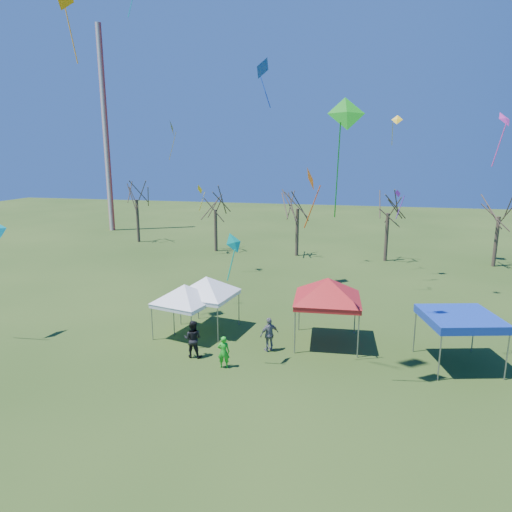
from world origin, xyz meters
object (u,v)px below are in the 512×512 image
at_px(radio_mast, 106,131).
at_px(person_grey, 269,334).
at_px(person_dark, 193,339).
at_px(tree_1, 215,195).
at_px(person_green, 224,352).
at_px(tree_4, 501,198).
at_px(tent_white_mid, 206,280).
at_px(tree_2, 298,191).
at_px(tree_3, 389,196).
at_px(tent_red, 328,282).
at_px(tent_blue, 460,319).
at_px(tree_0, 136,184).
at_px(tent_white_west, 184,288).

xyz_separation_m(radio_mast, person_grey, (27.36, -31.94, -11.61)).
height_order(radio_mast, person_dark, radio_mast).
bearing_deg(person_dark, tree_1, -76.31).
bearing_deg(person_green, person_dark, -33.20).
bearing_deg(tree_1, person_dark, -74.74).
relative_size(tree_4, tent_white_mid, 1.94).
distance_m(radio_mast, person_dark, 42.67).
bearing_deg(radio_mast, person_dark, -54.57).
bearing_deg(tree_2, tree_3, -2.27).
bearing_deg(person_dark, tent_red, -154.70).
relative_size(tree_4, tent_blue, 2.01).
relative_size(tree_0, tent_red, 1.80).
height_order(tree_3, tree_4, tree_3).
relative_size(tree_2, tent_white_west, 2.18).
distance_m(tree_0, tent_white_west, 29.09).
relative_size(radio_mast, tent_blue, 6.37).
relative_size(tent_white_mid, tent_blue, 1.04).
height_order(tree_2, tent_blue, tree_2).
bearing_deg(tree_4, tent_blue, -108.01).
relative_size(tree_0, tree_3, 1.07).
xyz_separation_m(tent_white_mid, tent_blue, (13.01, -1.58, -0.61)).
height_order(radio_mast, tree_1, radio_mast).
height_order(tree_3, tent_red, tree_3).
bearing_deg(tent_white_mid, tent_red, -2.99).
bearing_deg(person_green, tent_white_west, -55.65).
height_order(tent_red, person_green, tent_red).
xyz_separation_m(tree_0, tent_white_west, (15.33, -24.44, -3.73)).
distance_m(tree_1, tent_blue, 29.47).
bearing_deg(tree_4, person_dark, -129.78).
bearing_deg(tree_3, tree_0, 172.92).
bearing_deg(tent_blue, tent_white_west, 178.13).
distance_m(tree_1, tent_red, 24.69).
height_order(tree_4, person_grey, tree_4).
bearing_deg(tree_1, person_grey, -65.85).
distance_m(tree_1, tent_white_west, 22.54).
bearing_deg(tent_red, tree_4, 56.84).
bearing_deg(tree_2, tree_1, 178.15).
xyz_separation_m(tree_4, tent_white_west, (-20.87, -21.06, -3.30)).
bearing_deg(radio_mast, tree_4, -12.99).
bearing_deg(tree_2, person_dark, -94.36).
height_order(tree_0, tent_white_west, tree_0).
xyz_separation_m(radio_mast, person_dark, (23.81, -33.47, -11.55)).
height_order(radio_mast, tent_white_west, radio_mast).
bearing_deg(tent_blue, tree_3, 96.17).
bearing_deg(tent_blue, tent_white_mid, 173.09).
xyz_separation_m(tree_0, person_green, (18.48, -27.62, -5.71)).
relative_size(tree_3, tent_blue, 2.02).
height_order(person_dark, person_green, person_dark).
xyz_separation_m(radio_mast, tent_red, (30.10, -30.28, -9.15)).
distance_m(radio_mast, tree_1, 20.72).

